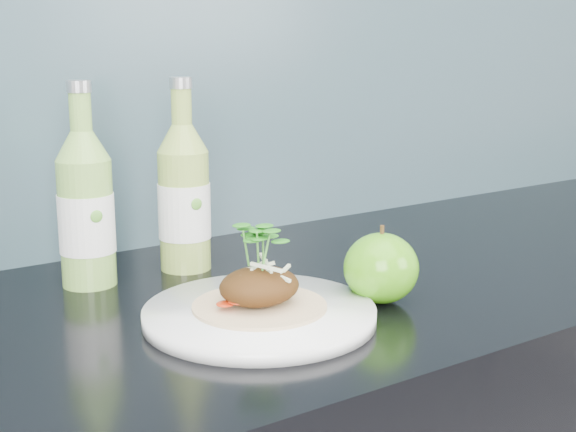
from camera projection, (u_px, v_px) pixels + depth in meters
The scene contains 6 objects.
subway_backsplash at pixel (137, 10), 1.15m from camera, with size 4.00×0.02×0.70m, color #6995A5.
dinner_plate at pixel (260, 314), 0.90m from camera, with size 0.34×0.34×0.02m.
pork_taco at pixel (259, 283), 0.89m from camera, with size 0.15×0.15×0.10m.
green_apple at pixel (381, 268), 0.96m from camera, with size 0.10×0.10×0.10m.
cider_bottle_left at pixel (86, 209), 1.01m from camera, with size 0.09×0.09×0.26m.
cider_bottle_right at pixel (184, 198), 1.08m from camera, with size 0.08×0.08×0.26m.
Camera 1 is at (-0.49, 0.89, 1.22)m, focal length 50.00 mm.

